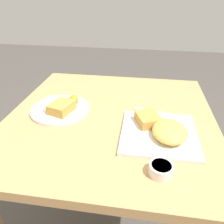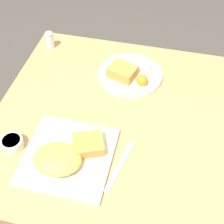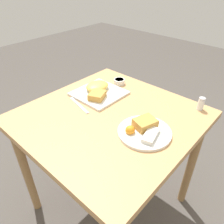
{
  "view_description": "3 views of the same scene",
  "coord_description": "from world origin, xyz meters",
  "px_view_note": "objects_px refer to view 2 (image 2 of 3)",
  "views": [
    {
      "loc": [
        -0.77,
        -0.12,
        1.25
      ],
      "look_at": [
        -0.03,
        -0.01,
        0.8
      ],
      "focal_mm": 35.0,
      "sensor_mm": 36.0,
      "label": 1
    },
    {
      "loc": [
        0.14,
        -0.68,
        1.59
      ],
      "look_at": [
        -0.02,
        0.0,
        0.79
      ],
      "focal_mm": 50.0,
      "sensor_mm": 36.0,
      "label": 2
    },
    {
      "loc": [
        0.68,
        0.63,
        1.43
      ],
      "look_at": [
        0.01,
        0.02,
        0.81
      ],
      "focal_mm": 35.0,
      "sensor_mm": 36.0,
      "label": 3
    }
  ],
  "objects_px": {
    "plate_square_near": "(67,156)",
    "sauce_ramekin": "(12,143)",
    "salt_shaker": "(50,41)",
    "plate_oval_far": "(129,74)",
    "butter_knife": "(119,166)"
  },
  "relations": [
    {
      "from": "plate_square_near",
      "to": "plate_oval_far",
      "type": "distance_m",
      "value": 0.43
    },
    {
      "from": "plate_square_near",
      "to": "sauce_ramekin",
      "type": "bearing_deg",
      "value": 177.47
    },
    {
      "from": "sauce_ramekin",
      "to": "plate_oval_far",
      "type": "bearing_deg",
      "value": 53.91
    },
    {
      "from": "sauce_ramekin",
      "to": "plate_square_near",
      "type": "bearing_deg",
      "value": -2.53
    },
    {
      "from": "plate_oval_far",
      "to": "butter_knife",
      "type": "height_order",
      "value": "plate_oval_far"
    },
    {
      "from": "salt_shaker",
      "to": "butter_knife",
      "type": "height_order",
      "value": "salt_shaker"
    },
    {
      "from": "plate_square_near",
      "to": "plate_oval_far",
      "type": "xyz_separation_m",
      "value": [
        0.11,
        0.41,
        -0.01
      ]
    },
    {
      "from": "salt_shaker",
      "to": "plate_square_near",
      "type": "bearing_deg",
      "value": -64.4
    },
    {
      "from": "plate_square_near",
      "to": "sauce_ramekin",
      "type": "relative_size",
      "value": 3.8
    },
    {
      "from": "plate_oval_far",
      "to": "sauce_ramekin",
      "type": "xyz_separation_m",
      "value": [
        -0.3,
        -0.41,
        0.0
      ]
    },
    {
      "from": "plate_square_near",
      "to": "sauce_ramekin",
      "type": "height_order",
      "value": "plate_square_near"
    },
    {
      "from": "salt_shaker",
      "to": "butter_knife",
      "type": "xyz_separation_m",
      "value": [
        0.41,
        -0.51,
        -0.03
      ]
    },
    {
      "from": "salt_shaker",
      "to": "butter_knife",
      "type": "relative_size",
      "value": 0.37
    },
    {
      "from": "plate_square_near",
      "to": "salt_shaker",
      "type": "distance_m",
      "value": 0.58
    },
    {
      "from": "butter_knife",
      "to": "plate_oval_far",
      "type": "bearing_deg",
      "value": 19.49
    }
  ]
}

